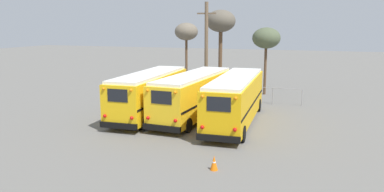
{
  "coord_description": "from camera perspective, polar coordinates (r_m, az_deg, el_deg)",
  "views": [
    {
      "loc": [
        8.68,
        -24.36,
        6.63
      ],
      "look_at": [
        0.0,
        0.38,
        1.65
      ],
      "focal_mm": 35.0,
      "sensor_mm": 36.0,
      "label": 1
    }
  ],
  "objects": [
    {
      "name": "ground_plane",
      "position": [
        26.7,
        -0.27,
        -3.63
      ],
      "size": [
        160.0,
        160.0,
        0.0
      ],
      "primitive_type": "plane",
      "color": "#66635E"
    },
    {
      "name": "school_bus_0",
      "position": [
        27.7,
        -6.45,
        0.51
      ],
      "size": [
        2.92,
        10.09,
        3.21
      ],
      "color": "yellow",
      "rests_on": "ground"
    },
    {
      "name": "school_bus_1",
      "position": [
        27.04,
        0.28,
        0.29
      ],
      "size": [
        3.08,
        10.51,
        3.18
      ],
      "color": "yellow",
      "rests_on": "ground"
    },
    {
      "name": "school_bus_2",
      "position": [
        25.56,
        6.66,
        -0.32
      ],
      "size": [
        3.03,
        11.03,
        3.23
      ],
      "color": "#EAAA0F",
      "rests_on": "ground"
    },
    {
      "name": "utility_pole",
      "position": [
        35.24,
        2.19,
        7.25
      ],
      "size": [
        1.8,
        0.33,
        8.74
      ],
      "color": "brown",
      "rests_on": "ground"
    },
    {
      "name": "bare_tree_0",
      "position": [
        41.89,
        4.41,
        11.11
      ],
      "size": [
        3.23,
        3.23,
        8.3
      ],
      "color": "brown",
      "rests_on": "ground"
    },
    {
      "name": "bare_tree_1",
      "position": [
        40.48,
        -0.87,
        9.65
      ],
      "size": [
        2.49,
        2.49,
        6.89
      ],
      "color": "brown",
      "rests_on": "ground"
    },
    {
      "name": "bare_tree_2",
      "position": [
        36.57,
        11.26,
        8.56
      ],
      "size": [
        2.66,
        2.66,
        6.43
      ],
      "color": "brown",
      "rests_on": "ground"
    },
    {
      "name": "fence_line",
      "position": [
        33.4,
        3.99,
        0.97
      ],
      "size": [
        14.51,
        0.06,
        1.42
      ],
      "color": "#939399",
      "rests_on": "ground"
    },
    {
      "name": "traffic_cone",
      "position": [
        17.63,
        3.38,
        -10.13
      ],
      "size": [
        0.36,
        0.36,
        0.7
      ],
      "color": "orange",
      "rests_on": "ground"
    }
  ]
}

